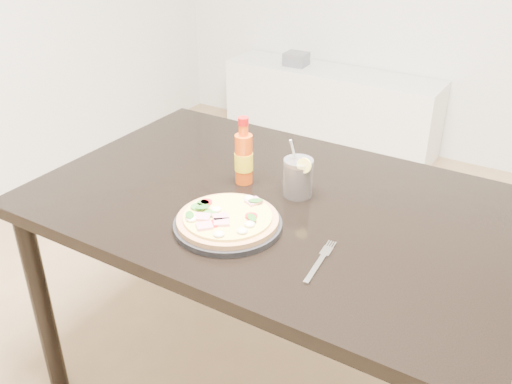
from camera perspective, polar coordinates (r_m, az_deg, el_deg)
The scene contains 8 objects.
dining_table at distance 1.68m, azimuth 2.15°, elevation -3.21°, with size 1.40×0.90×0.75m.
plate at distance 1.50m, azimuth -2.83°, elevation -3.28°, with size 0.29×0.29×0.02m, color black.
pizza at distance 1.49m, azimuth -2.90°, elevation -2.66°, with size 0.27×0.27×0.03m.
hot_sauce_bottle at distance 1.69m, azimuth -1.24°, elevation 3.48°, with size 0.06×0.06×0.21m.
cola_cup at distance 1.64m, azimuth 4.22°, elevation 1.39°, with size 0.09×0.09×0.17m.
fork at distance 1.39m, azimuth 6.49°, elevation -6.77°, with size 0.04×0.19×0.00m.
media_console at distance 3.79m, azimuth 7.41°, elevation 8.33°, with size 1.40×0.34×0.50m, color white.
cd_stack at distance 3.79m, azimuth 4.04°, elevation 13.12°, with size 0.14×0.12×0.08m.
Camera 1 is at (0.63, -1.19, 1.55)m, focal length 40.00 mm.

